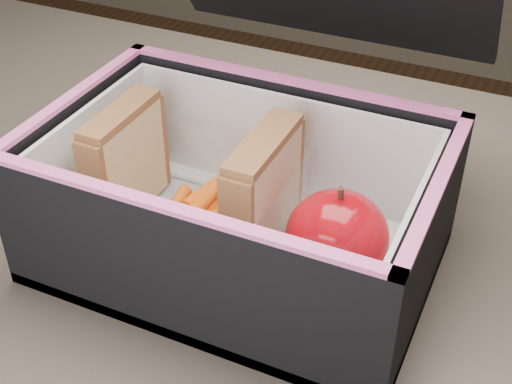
# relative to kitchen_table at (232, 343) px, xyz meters

# --- Properties ---
(kitchen_table) EXTENTS (1.20, 0.80, 0.75)m
(kitchen_table) POSITION_rel_kitchen_table_xyz_m (0.00, 0.00, 0.00)
(kitchen_table) COLOR brown
(kitchen_table) RESTS_ON ground
(lunch_bag) EXTENTS (0.31, 0.32, 0.28)m
(lunch_bag) POSITION_rel_kitchen_table_xyz_m (0.00, 0.02, 0.16)
(lunch_bag) COLOR black
(lunch_bag) RESTS_ON kitchen_table
(plastic_tub) EXTENTS (0.17, 0.12, 0.07)m
(plastic_tub) POSITION_rel_kitchen_table_xyz_m (-0.04, 0.02, 0.14)
(plastic_tub) COLOR white
(plastic_tub) RESTS_ON lunch_bag
(sandwich_left) EXTENTS (0.02, 0.09, 0.10)m
(sandwich_left) POSITION_rel_kitchen_table_xyz_m (-0.11, 0.02, 0.16)
(sandwich_left) COLOR tan
(sandwich_left) RESTS_ON plastic_tub
(sandwich_right) EXTENTS (0.03, 0.09, 0.10)m
(sandwich_right) POSITION_rel_kitchen_table_xyz_m (0.02, 0.02, 0.16)
(sandwich_right) COLOR tan
(sandwich_right) RESTS_ON plastic_tub
(carrot_sticks) EXTENTS (0.06, 0.16, 0.03)m
(carrot_sticks) POSITION_rel_kitchen_table_xyz_m (-0.04, 0.03, 0.12)
(carrot_sticks) COLOR orange
(carrot_sticks) RESTS_ON plastic_tub
(paper_napkin) EXTENTS (0.08, 0.08, 0.01)m
(paper_napkin) POSITION_rel_kitchen_table_xyz_m (0.09, 0.02, 0.11)
(paper_napkin) COLOR white
(paper_napkin) RESTS_ON lunch_bag
(red_apple) EXTENTS (0.08, 0.08, 0.08)m
(red_apple) POSITION_rel_kitchen_table_xyz_m (0.09, 0.01, 0.15)
(red_apple) COLOR maroon
(red_apple) RESTS_ON paper_napkin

